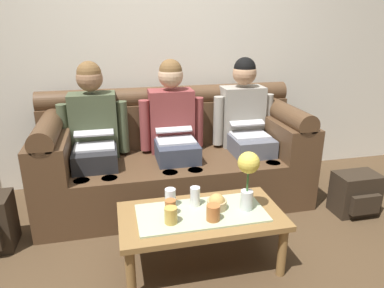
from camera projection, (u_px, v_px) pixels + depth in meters
name	position (u px, v px, depth m)	size (l,w,h in m)	color
ground_plane	(209.00, 284.00, 2.17)	(14.00, 14.00, 0.00)	#4C3823
back_wall_patterned	(162.00, 28.00, 3.25)	(6.00, 0.12, 2.90)	silver
couch	(174.00, 159.00, 3.12)	(2.24, 0.88, 0.96)	#513823
person_left	(94.00, 133.00, 2.88)	(0.56, 0.67, 1.22)	#232326
person_middle	(174.00, 128.00, 3.02)	(0.56, 0.67, 1.22)	#383D4C
person_right	(246.00, 123.00, 3.16)	(0.56, 0.67, 1.22)	#595B66
coffee_table	(201.00, 220.00, 2.25)	(1.03, 0.54, 0.38)	olive
flower_vase	(248.00, 172.00, 2.18)	(0.14, 0.14, 0.39)	silver
snack_bowl	(217.00, 203.00, 2.26)	(0.13, 0.13, 0.10)	tan
cup_near_left	(170.00, 207.00, 2.19)	(0.07, 0.07, 0.10)	#B26633
cup_near_right	(171.00, 215.00, 2.10)	(0.08, 0.08, 0.10)	gold
cup_far_center	(213.00, 213.00, 2.13)	(0.08, 0.08, 0.10)	#B26633
cup_far_left	(170.00, 198.00, 2.29)	(0.07, 0.07, 0.12)	silver
cup_far_right	(195.00, 196.00, 2.30)	(0.06, 0.06, 0.13)	silver
backpack_right	(356.00, 194.00, 2.92)	(0.35, 0.27, 0.35)	#2D2319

